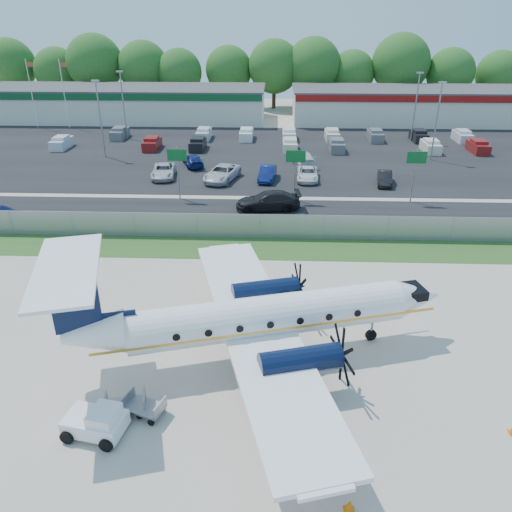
{
  "coord_description": "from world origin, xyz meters",
  "views": [
    {
      "loc": [
        1.11,
        -22.33,
        16.2
      ],
      "look_at": [
        0.0,
        6.0,
        2.3
      ],
      "focal_mm": 35.0,
      "sensor_mm": 36.0,
      "label": 1
    }
  ],
  "objects_px": {
    "baggage_cart_near": "(126,405)",
    "baggage_cart_far": "(144,407)",
    "pushback_tug": "(97,422)",
    "aircraft": "(260,317)"
  },
  "relations": [
    {
      "from": "baggage_cart_near",
      "to": "baggage_cart_far",
      "type": "relative_size",
      "value": 0.97
    },
    {
      "from": "aircraft",
      "to": "pushback_tug",
      "type": "distance_m",
      "value": 8.9
    },
    {
      "from": "pushback_tug",
      "to": "baggage_cart_near",
      "type": "xyz_separation_m",
      "value": [
        0.84,
        1.26,
        -0.21
      ]
    },
    {
      "from": "aircraft",
      "to": "baggage_cart_far",
      "type": "xyz_separation_m",
      "value": [
        -5.0,
        -4.41,
        -1.98
      ]
    },
    {
      "from": "aircraft",
      "to": "baggage_cart_far",
      "type": "height_order",
      "value": "aircraft"
    },
    {
      "from": "aircraft",
      "to": "baggage_cart_near",
      "type": "height_order",
      "value": "aircraft"
    },
    {
      "from": "baggage_cart_near",
      "to": "baggage_cart_far",
      "type": "bearing_deg",
      "value": -4.7
    },
    {
      "from": "pushback_tug",
      "to": "aircraft",
      "type": "bearing_deg",
      "value": 39.95
    },
    {
      "from": "aircraft",
      "to": "baggage_cart_far",
      "type": "bearing_deg",
      "value": -138.59
    },
    {
      "from": "aircraft",
      "to": "pushback_tug",
      "type": "relative_size",
      "value": 7.49
    }
  ]
}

